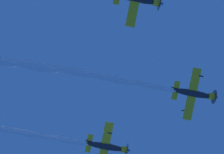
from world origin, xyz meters
TOP-DOWN VIEW (x-y plane):
  - airplane_lead at (-4.59, 1.94)m, footprint 8.11×8.48m
  - airplane_left_wingman at (11.90, -5.74)m, footprint 8.06×8.29m

SIDE VIEW (x-z plane):
  - airplane_left_wingman at x=11.90m, z-range 73.11..77.04m
  - airplane_lead at x=-4.59m, z-range 73.63..77.44m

